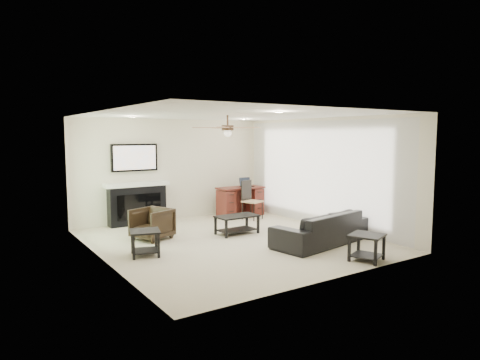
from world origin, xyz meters
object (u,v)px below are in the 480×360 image
(sofa, at_px, (321,228))
(desk, at_px, (240,201))
(armchair, at_px, (152,224))
(coffee_table, at_px, (237,225))
(fireplace_unit, at_px, (137,184))

(sofa, height_order, desk, desk)
(sofa, distance_m, desk, 3.30)
(armchair, height_order, coffee_table, armchair)
(armchair, height_order, fireplace_unit, fireplace_unit)
(coffee_table, height_order, desk, desk)
(sofa, height_order, armchair, armchair)
(sofa, xyz_separation_m, armchair, (-2.60, 2.15, 0.01))
(fireplace_unit, bearing_deg, armchair, -99.99)
(sofa, xyz_separation_m, coffee_table, (-0.90, 1.60, -0.11))
(coffee_table, bearing_deg, armchair, 160.79)
(armchair, xyz_separation_m, fireplace_unit, (0.28, 1.58, 0.64))
(sofa, xyz_separation_m, fireplace_unit, (-2.32, 3.73, 0.64))
(coffee_table, distance_m, desk, 2.08)
(coffee_table, relative_size, desk, 0.74)
(sofa, bearing_deg, fireplace_unit, -67.66)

